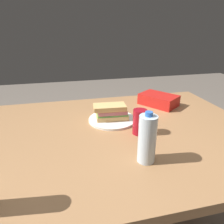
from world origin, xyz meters
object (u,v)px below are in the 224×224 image
sandwich (111,112)px  soda_can_red (140,122)px  chip_bag (159,100)px  water_bottle_spare (147,139)px  dining_table (115,146)px  paper_plate (112,119)px

sandwich → soda_can_red: bearing=119.6°
chip_bag → water_bottle_spare: (0.31, 0.55, 0.06)m
dining_table → water_bottle_spare: bearing=102.2°
sandwich → soda_can_red: size_ratio=1.55×
soda_can_red → water_bottle_spare: water_bottle_spare is taller
paper_plate → chip_bag: chip_bag is taller
dining_table → soda_can_red: bearing=155.6°
paper_plate → sandwich: 0.05m
paper_plate → soda_can_red: 0.21m
paper_plate → soda_can_red: size_ratio=2.10×
dining_table → water_bottle_spare: (-0.06, 0.26, 0.18)m
paper_plate → dining_table: bearing=83.5°
paper_plate → soda_can_red: soda_can_red is taller
sandwich → soda_can_red: 0.20m
soda_can_red → dining_table: bearing=-24.4°
dining_table → chip_bag: size_ratio=6.32×
chip_bag → soda_can_red: bearing=107.2°
dining_table → chip_bag: (-0.37, -0.29, 0.12)m
sandwich → chip_bag: size_ratio=0.82×
soda_can_red → water_bottle_spare: 0.22m
sandwich → soda_can_red: soda_can_red is taller
paper_plate → water_bottle_spare: water_bottle_spare is taller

